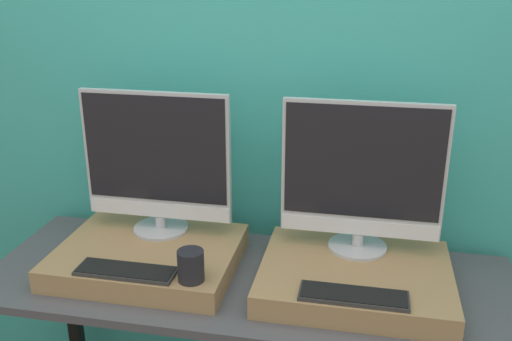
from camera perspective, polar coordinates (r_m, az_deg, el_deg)
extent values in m
cube|color=teal|center=(2.18, 1.38, 7.16)|extent=(8.00, 0.04, 2.60)
cube|color=#47474C|center=(2.02, -0.81, -10.99)|extent=(1.84, 0.67, 0.03)
cube|color=black|center=(2.72, -17.87, -12.52)|extent=(0.05, 0.05, 0.73)
cube|color=#99754C|center=(2.10, -10.71, -8.43)|extent=(0.63, 0.50, 0.08)
cylinder|color=#B2B2B7|center=(2.19, -9.47, -5.71)|extent=(0.21, 0.21, 0.01)
cylinder|color=#B2B2B7|center=(2.18, -9.51, -5.04)|extent=(0.04, 0.04, 0.04)
cube|color=#B2B2B7|center=(2.08, -9.92, 1.42)|extent=(0.55, 0.02, 0.47)
cube|color=black|center=(2.06, -10.10, 2.09)|extent=(0.52, 0.00, 0.39)
cube|color=silver|center=(2.14, -9.72, -3.93)|extent=(0.54, 0.00, 0.06)
cube|color=#2D2D2D|center=(1.93, -12.87, -9.79)|extent=(0.33, 0.11, 0.01)
cube|color=black|center=(1.92, -12.89, -9.60)|extent=(0.32, 0.09, 0.00)
cylinder|color=black|center=(1.83, -6.53, -9.44)|extent=(0.09, 0.09, 0.10)
cube|color=#99754C|center=(1.96, 9.87, -10.50)|extent=(0.63, 0.50, 0.08)
cylinder|color=#B2B2B7|center=(2.06, 10.10, -7.47)|extent=(0.21, 0.21, 0.01)
cylinder|color=#B2B2B7|center=(2.05, 10.14, -6.77)|extent=(0.04, 0.04, 0.04)
cube|color=#B2B2B7|center=(1.95, 10.61, 0.04)|extent=(0.55, 0.02, 0.47)
cube|color=black|center=(1.92, 10.65, 0.74)|extent=(0.52, 0.00, 0.39)
cube|color=silver|center=(2.01, 10.22, -5.62)|extent=(0.54, 0.00, 0.06)
cube|color=#2D2D2D|center=(1.78, 9.72, -12.26)|extent=(0.33, 0.11, 0.01)
cube|color=black|center=(1.78, 9.74, -12.05)|extent=(0.32, 0.09, 0.00)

